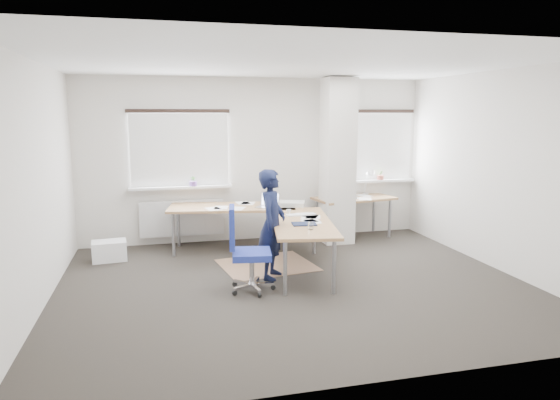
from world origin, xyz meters
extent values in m
plane|color=#292521|center=(0.00, 0.00, 0.00)|extent=(6.00, 6.00, 0.00)
cube|color=silver|center=(0.00, 2.50, 1.40)|extent=(6.00, 0.04, 2.80)
cube|color=silver|center=(0.00, -2.50, 1.40)|extent=(6.00, 0.04, 2.80)
cube|color=silver|center=(-3.00, 0.00, 1.40)|extent=(0.04, 5.00, 2.80)
cube|color=silver|center=(3.00, 0.00, 1.40)|extent=(0.04, 5.00, 2.80)
cube|color=white|center=(0.00, 0.00, 2.80)|extent=(6.00, 5.00, 0.04)
cube|color=silver|center=(1.30, 1.95, 1.39)|extent=(0.50, 0.50, 2.78)
cube|color=white|center=(-1.30, 2.47, 1.60)|extent=(1.60, 0.04, 1.20)
cube|color=white|center=(-1.30, 2.43, 1.60)|extent=(1.60, 0.02, 1.20)
cube|color=white|center=(-1.30, 2.40, 0.98)|extent=(1.70, 0.20, 0.04)
cube|color=white|center=(2.30, 2.47, 1.60)|extent=(1.20, 0.04, 1.20)
cube|color=white|center=(2.30, 2.43, 1.60)|extent=(1.20, 0.02, 1.20)
cube|color=white|center=(2.30, 2.40, 0.98)|extent=(1.30, 0.20, 0.04)
cube|color=white|center=(-1.30, 2.42, 0.45)|extent=(1.40, 0.10, 0.60)
cylinder|color=#724599|center=(-1.10, 2.38, 1.04)|extent=(0.12, 0.12, 0.08)
imported|color=#356428|center=(-1.10, 2.38, 1.08)|extent=(0.09, 0.06, 0.17)
cylinder|color=#9E4C3C|center=(2.30, 2.38, 1.04)|extent=(0.12, 0.12, 0.08)
imported|color=#356428|center=(2.30, 2.38, 1.08)|extent=(0.09, 0.07, 0.17)
cube|color=#966F52|center=(-0.16, 0.88, 0.00)|extent=(1.45, 1.28, 0.01)
cube|color=white|center=(-2.43, 1.70, 0.15)|extent=(0.53, 0.39, 0.30)
cube|color=brown|center=(-0.54, 1.83, 0.71)|extent=(2.11, 1.14, 0.04)
cube|color=brown|center=(0.24, 0.47, 0.71)|extent=(1.14, 2.11, 0.04)
cylinder|color=gray|center=(-1.47, 1.69, 0.34)|extent=(0.05, 0.05, 0.69)
cylinder|color=gray|center=(-1.37, 2.28, 0.34)|extent=(0.05, 0.05, 0.69)
cylinder|color=gray|center=(0.40, 1.97, 0.34)|extent=(0.05, 0.05, 0.69)
cylinder|color=gray|center=(-0.21, -0.36, 0.34)|extent=(0.05, 0.05, 0.69)
cylinder|color=gray|center=(0.38, -0.47, 0.34)|extent=(0.05, 0.05, 0.69)
cylinder|color=gray|center=(0.69, 1.31, 0.34)|extent=(0.05, 0.05, 0.69)
cube|color=#B7B7BC|center=(-0.02, 1.55, 0.74)|extent=(0.40, 0.39, 0.01)
cube|color=#B7B7BC|center=(0.06, 1.64, 0.85)|extent=(0.28, 0.24, 0.22)
cube|color=silver|center=(0.06, 1.64, 0.85)|extent=(0.24, 0.21, 0.19)
cube|color=white|center=(0.34, 0.85, 0.74)|extent=(0.45, 0.16, 0.02)
cube|color=#131B35|center=(0.21, 0.26, 0.74)|extent=(0.35, 0.28, 0.01)
cube|color=beige|center=(0.38, 1.62, 0.77)|extent=(0.53, 0.45, 0.07)
imported|color=white|center=(0.20, 1.00, 0.76)|extent=(0.08, 0.08, 0.07)
cylinder|color=silver|center=(0.21, -0.04, 0.78)|extent=(0.07, 0.07, 0.10)
cube|color=brown|center=(1.70, 2.15, 0.71)|extent=(1.50, 0.93, 0.04)
cylinder|color=gray|center=(1.15, 1.80, 0.34)|extent=(0.05, 0.05, 0.69)
cylinder|color=gray|center=(2.33, 2.01, 0.34)|extent=(0.05, 0.05, 0.69)
cylinder|color=gray|center=(1.07, 2.29, 0.34)|extent=(0.05, 0.05, 0.69)
cylinder|color=gray|center=(2.25, 2.50, 0.34)|extent=(0.05, 0.05, 0.69)
cube|color=#B7B7BC|center=(1.38, 2.14, 0.74)|extent=(0.40, 0.36, 0.01)
cube|color=#B7B7BC|center=(1.32, 2.24, 0.85)|extent=(0.31, 0.20, 0.22)
cube|color=silver|center=(1.32, 2.24, 0.85)|extent=(0.27, 0.17, 0.19)
cylinder|color=white|center=(2.04, 2.42, 0.74)|extent=(0.10, 0.10, 0.02)
cylinder|color=white|center=(2.04, 2.42, 0.93)|extent=(0.02, 0.16, 0.38)
cylinder|color=white|center=(2.04, 2.30, 1.15)|extent=(0.02, 0.29, 0.13)
cone|color=white|center=(2.04, 2.16, 1.13)|extent=(0.14, 0.16, 0.17)
cube|color=navy|center=(-0.58, -0.12, 0.47)|extent=(0.54, 0.54, 0.08)
cube|color=navy|center=(-0.81, -0.08, 0.82)|extent=(0.13, 0.42, 0.51)
cylinder|color=silver|center=(-0.58, -0.12, 0.28)|extent=(0.06, 0.06, 0.35)
cylinder|color=black|center=(-0.31, -0.16, 0.04)|extent=(0.07, 0.04, 0.06)
cylinder|color=black|center=(-0.46, 0.12, 0.04)|extent=(0.06, 0.07, 0.06)
cylinder|color=black|center=(-0.77, 0.07, 0.04)|extent=(0.07, 0.07, 0.06)
cylinder|color=black|center=(-0.82, -0.24, 0.04)|extent=(0.07, 0.06, 0.06)
cylinder|color=black|center=(-0.54, -0.38, 0.04)|extent=(0.04, 0.07, 0.06)
imported|color=black|center=(-0.21, 0.33, 0.74)|extent=(0.56, 0.64, 1.48)
camera|label=1|loc=(-1.67, -6.01, 2.20)|focal=32.00mm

